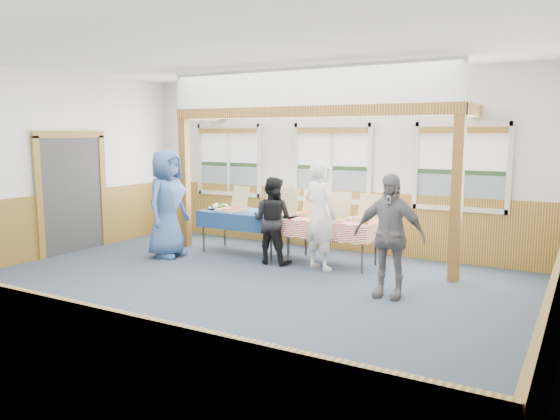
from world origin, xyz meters
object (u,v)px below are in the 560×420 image
object	(u,v)px
table_left	(254,215)
woman_white	(320,215)
table_right	(323,222)
man_blue	(167,204)
woman_black	(272,220)
person_grey	(389,236)

from	to	relation	value
table_left	woman_white	size ratio (longest dim) A/B	1.14
table_right	man_blue	size ratio (longest dim) A/B	1.06
table_left	woman_white	bearing A→B (deg)	-19.53
woman_black	person_grey	world-z (taller)	person_grey
table_right	woman_black	xyz separation A→B (m)	(-0.73, -0.41, 0.02)
man_blue	person_grey	world-z (taller)	man_blue
table_right	person_grey	xyz separation A→B (m)	(1.54, -1.25, 0.12)
table_right	woman_black	world-z (taller)	woman_black
table_right	woman_white	bearing A→B (deg)	-94.99
woman_white	man_blue	distance (m)	2.73
table_left	person_grey	distance (m)	3.20
woman_white	person_grey	size ratio (longest dim) A/B	1.06
table_left	table_right	distance (m)	1.38
woman_black	person_grey	bearing A→B (deg)	157.30
man_blue	woman_white	bearing A→B (deg)	-83.93
woman_white	man_blue	size ratio (longest dim) A/B	0.93
table_left	person_grey	world-z (taller)	person_grey
table_right	woman_black	bearing A→B (deg)	-174.19
table_right	man_blue	world-z (taller)	man_blue
table_right	man_blue	bearing A→B (deg)	175.78
table_right	person_grey	distance (m)	1.99
person_grey	man_blue	bearing A→B (deg)	174.49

